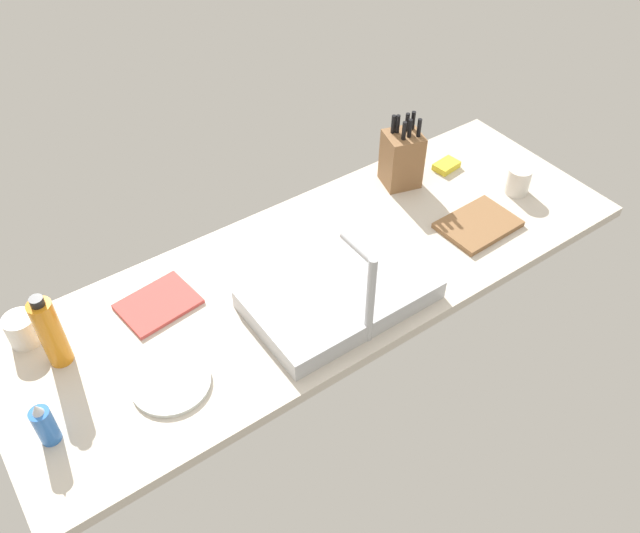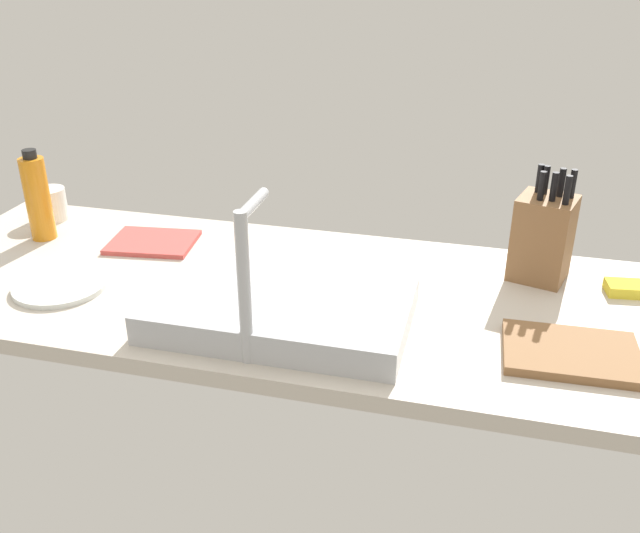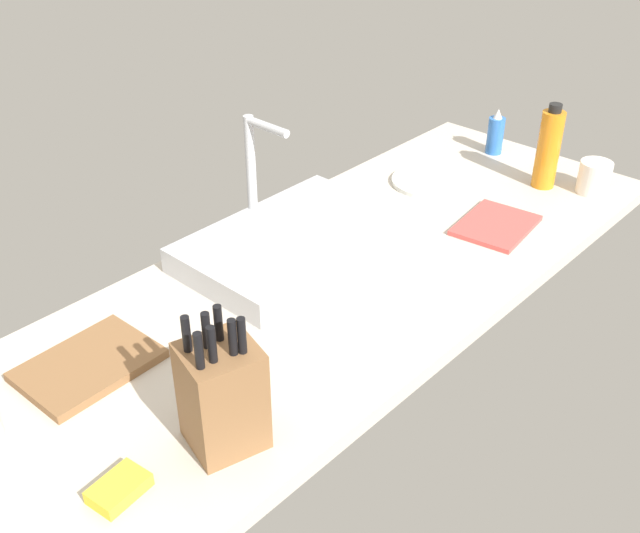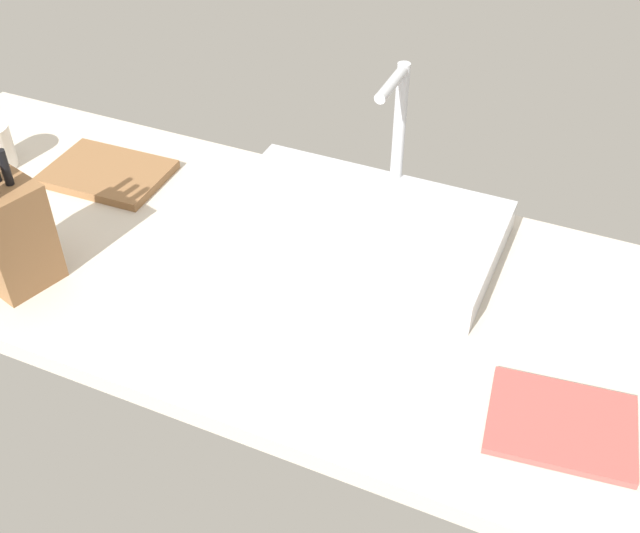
{
  "view_description": "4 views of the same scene",
  "coord_description": "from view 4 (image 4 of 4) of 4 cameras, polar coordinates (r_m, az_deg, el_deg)",
  "views": [
    {
      "loc": [
        82.27,
        114.35,
        140.84
      ],
      "look_at": [
        5.01,
        4.64,
        10.53
      ],
      "focal_mm": 36.65,
      "sensor_mm": 36.0,
      "label": 1
    },
    {
      "loc": [
        -33.16,
        129.75,
        75.15
      ],
      "look_at": [
        -0.98,
        4.32,
        12.13
      ],
      "focal_mm": 38.91,
      "sensor_mm": 36.0,
      "label": 2
    },
    {
      "loc": [
        -103.48,
        -93.92,
        96.59
      ],
      "look_at": [
        -1.76,
        -0.72,
        9.01
      ],
      "focal_mm": 42.67,
      "sensor_mm": 36.0,
      "label": 3
    },
    {
      "loc": [
        44.3,
        -93.69,
        93.28
      ],
      "look_at": [
        4.73,
        -4.07,
        11.02
      ],
      "focal_mm": 43.42,
      "sensor_mm": 36.0,
      "label": 4
    }
  ],
  "objects": [
    {
      "name": "countertop_slab",
      "position": [
        1.38,
        -1.11,
        -1.44
      ],
      "size": [
        195.89,
        67.9,
        3.5
      ],
      "primitive_type": "cube",
      "color": "beige",
      "rests_on": "ground"
    },
    {
      "name": "sink_basin",
      "position": [
        1.44,
        2.83,
        2.83
      ],
      "size": [
        51.48,
        32.06,
        6.09
      ],
      "primitive_type": "cube",
      "color": "#B7BABF",
      "rests_on": "countertop_slab"
    },
    {
      "name": "faucet",
      "position": [
        1.46,
        5.77,
        10.06
      ],
      "size": [
        5.5,
        13.52,
        29.55
      ],
      "color": "#B7BABF",
      "rests_on": "countertop_slab"
    },
    {
      "name": "knife_block",
      "position": [
        1.41,
        -22.02,
        2.35
      ],
      "size": [
        14.5,
        14.14,
        25.63
      ],
      "rotation": [
        0.0,
        0.0,
        -0.28
      ],
      "color": "brown",
      "rests_on": "countertop_slab"
    },
    {
      "name": "cutting_board",
      "position": [
        1.69,
        -15.39,
        6.65
      ],
      "size": [
        25.08,
        18.37,
        1.8
      ],
      "primitive_type": "cube",
      "rotation": [
        0.0,
        0.0,
        0.03
      ],
      "color": "brown",
      "rests_on": "countertop_slab"
    },
    {
      "name": "dish_towel",
      "position": [
        1.19,
        17.35,
        -11.01
      ],
      "size": [
        22.7,
        18.5,
        1.2
      ],
      "primitive_type": "cube",
      "rotation": [
        0.0,
        0.0,
        0.12
      ],
      "color": "#CC4C47",
      "rests_on": "countertop_slab"
    }
  ]
}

